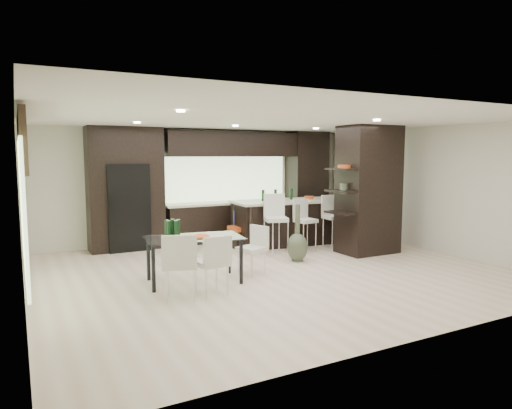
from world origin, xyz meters
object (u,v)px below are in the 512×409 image
floor_vase (297,233)px  chair_end (252,252)px  stool_left (276,230)px  stool_mid (306,230)px  kitchen_island (286,222)px  chair_near (211,267)px  bench (255,235)px  chair_far (180,269)px  dining_table (194,260)px  stool_right (334,226)px

floor_vase → chair_end: (-1.24, -0.45, -0.17)m
stool_left → stool_mid: bearing=20.0°
kitchen_island → chair_near: (-3.04, -2.84, -0.10)m
stool_left → bench: bearing=105.7°
bench → kitchen_island: bearing=-18.0°
floor_vase → chair_far: 3.05m
dining_table → floor_vase: bearing=19.7°
stool_right → chair_end: size_ratio=1.22×
dining_table → chair_end: bearing=8.6°
stool_left → chair_far: (-2.77, -1.99, -0.06)m
stool_right → chair_near: (-3.81, -1.99, -0.06)m
floor_vase → chair_end: 1.33m
stool_left → stool_right: size_ratio=1.07×
kitchen_island → stool_mid: size_ratio=2.75×
chair_near → kitchen_island: bearing=38.0°
floor_vase → chair_near: (-2.31, -1.20, -0.14)m
stool_right → dining_table: stool_right is taller
floor_vase → stool_mid: bearing=47.6°
chair_far → chair_near: bearing=22.6°
kitchen_island → bench: size_ratio=1.98×
kitchen_island → chair_near: bearing=-132.5°
kitchen_island → stool_right: 1.14m
floor_vase → stool_left: bearing=92.3°
stool_right → chair_near: stool_right is taller
bench → chair_far: size_ratio=1.39×
bench → stool_left: bearing=-97.1°
chair_far → chair_end: chair_far is taller
stool_mid → chair_near: 3.64m
chair_far → stool_left: bearing=56.3°
kitchen_island → floor_vase: floor_vase is taller
stool_right → stool_left: bearing=-175.4°
dining_table → chair_end: size_ratio=2.00×
kitchen_island → stool_mid: 0.84m
bench → floor_vase: (-0.01, -1.81, 0.32)m
stool_right → chair_far: size_ratio=1.05×
stool_left → dining_table: (-2.28, -1.23, -0.14)m
stool_mid → chair_near: stool_mid is taller
chair_end → chair_near: bearing=105.8°
chair_end → stool_right: bearing=-84.6°
stool_mid → chair_far: bearing=-156.6°
kitchen_island → dining_table: 3.69m
stool_right → bench: 1.82m
stool_right → chair_far: bearing=-151.0°
floor_vase → bench: bearing=89.6°
stool_mid → floor_vase: (-0.73, -0.80, 0.11)m
stool_right → floor_vase: (-1.50, -0.79, 0.09)m
kitchen_island → stool_right: size_ratio=2.61×
kitchen_island → bench: bearing=171.2°
chair_near → stool_left: bearing=36.0°
chair_near → chair_far: bearing=177.1°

